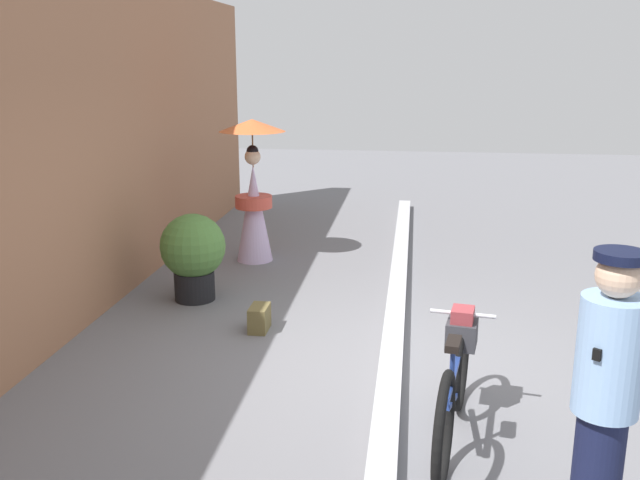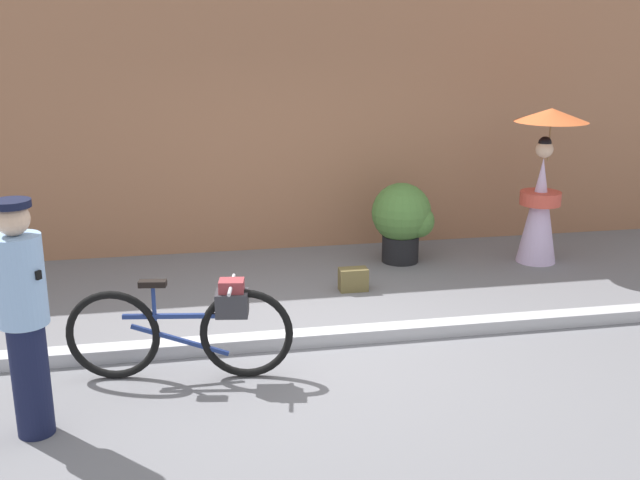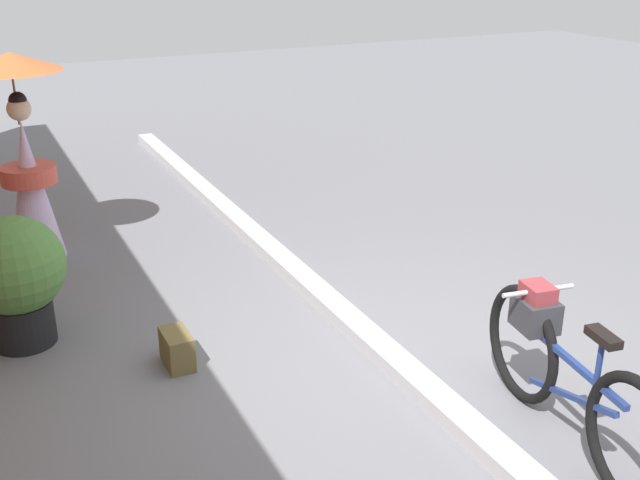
{
  "view_description": "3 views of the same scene",
  "coord_description": "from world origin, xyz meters",
  "px_view_note": "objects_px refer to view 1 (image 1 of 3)",
  "views": [
    {
      "loc": [
        -5.66,
        -0.14,
        2.64
      ],
      "look_at": [
        0.39,
        0.68,
        1.05
      ],
      "focal_mm": 39.27,
      "sensor_mm": 36.0,
      "label": 1
    },
    {
      "loc": [
        -1.06,
        -6.28,
        2.83
      ],
      "look_at": [
        0.18,
        0.27,
        0.91
      ],
      "focal_mm": 42.18,
      "sensor_mm": 36.0,
      "label": 2
    },
    {
      "loc": [
        -3.87,
        2.49,
        2.82
      ],
      "look_at": [
        0.24,
        0.48,
        0.98
      ],
      "focal_mm": 42.92,
      "sensor_mm": 36.0,
      "label": 3
    }
  ],
  "objects_px": {
    "person_with_parasol": "(253,188)",
    "backpack_spare": "(260,318)",
    "person_officer": "(605,398)",
    "potted_plant_by_door": "(195,252)",
    "bicycle_near_officer": "(455,380)"
  },
  "relations": [
    {
      "from": "backpack_spare",
      "to": "person_officer",
      "type": "bearing_deg",
      "value": -139.41
    },
    {
      "from": "bicycle_near_officer",
      "to": "potted_plant_by_door",
      "type": "bearing_deg",
      "value": 45.84
    },
    {
      "from": "bicycle_near_officer",
      "to": "person_with_parasol",
      "type": "distance_m",
      "value": 4.96
    },
    {
      "from": "potted_plant_by_door",
      "to": "backpack_spare",
      "type": "relative_size",
      "value": 3.15
    },
    {
      "from": "potted_plant_by_door",
      "to": "person_officer",
      "type": "bearing_deg",
      "value": -137.7
    },
    {
      "from": "person_officer",
      "to": "bicycle_near_officer",
      "type": "bearing_deg",
      "value": 31.97
    },
    {
      "from": "person_officer",
      "to": "potted_plant_by_door",
      "type": "relative_size",
      "value": 1.75
    },
    {
      "from": "person_with_parasol",
      "to": "potted_plant_by_door",
      "type": "xyz_separation_m",
      "value": [
        -1.64,
        0.3,
        -0.43
      ]
    },
    {
      "from": "person_with_parasol",
      "to": "backpack_spare",
      "type": "relative_size",
      "value": 6.01
    },
    {
      "from": "person_with_parasol",
      "to": "potted_plant_by_door",
      "type": "bearing_deg",
      "value": 169.67
    },
    {
      "from": "bicycle_near_officer",
      "to": "backpack_spare",
      "type": "distance_m",
      "value": 2.58
    },
    {
      "from": "person_with_parasol",
      "to": "backpack_spare",
      "type": "distance_m",
      "value": 2.69
    },
    {
      "from": "person_with_parasol",
      "to": "backpack_spare",
      "type": "height_order",
      "value": "person_with_parasol"
    },
    {
      "from": "person_with_parasol",
      "to": "potted_plant_by_door",
      "type": "distance_m",
      "value": 1.72
    },
    {
      "from": "bicycle_near_officer",
      "to": "person_with_parasol",
      "type": "height_order",
      "value": "person_with_parasol"
    }
  ]
}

